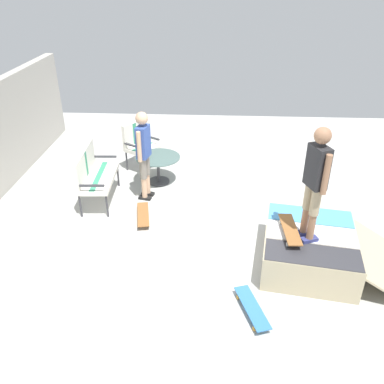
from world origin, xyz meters
TOP-DOWN VIEW (x-y plane):
  - ground_plane at (0.00, 0.00)m, footprint 12.00×12.00m
  - skate_ramp at (-0.88, -1.64)m, footprint 1.79×2.22m
  - patio_bench at (0.79, 2.06)m, footprint 1.28×0.61m
  - patio_chair_near_house at (2.30, 1.47)m, footprint 0.82×0.80m
  - patio_table at (1.61, 0.95)m, footprint 0.90×0.90m
  - person_watching at (0.97, 1.11)m, footprint 0.47×0.29m
  - person_skater at (-0.98, -1.50)m, footprint 0.45×0.32m
  - skateboard_by_bench at (0.20, 1.05)m, footprint 0.82×0.34m
  - skateboard_spare at (-1.93, -0.71)m, footprint 0.82×0.44m
  - skateboard_on_ramp at (-0.92, -1.28)m, footprint 0.81×0.23m

SIDE VIEW (x-z plane):
  - ground_plane at x=0.00m, z-range -0.10..0.00m
  - skateboard_by_bench at x=0.20m, z-range 0.03..0.14m
  - skateboard_spare at x=-1.93m, z-range 0.03..0.14m
  - skate_ramp at x=-0.88m, z-range 0.00..0.54m
  - patio_table at x=1.61m, z-range 0.12..0.69m
  - patio_chair_near_house at x=2.30m, z-range 0.10..1.12m
  - patio_bench at x=0.79m, z-range 0.11..1.13m
  - skateboard_on_ramp at x=-0.92m, z-range 0.57..0.67m
  - person_watching at x=0.97m, z-range 0.14..1.84m
  - person_skater at x=-0.98m, z-range 0.67..2.32m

